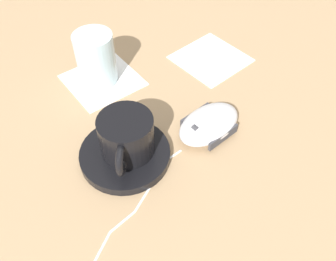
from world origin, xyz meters
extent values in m
plane|color=#9E7F5B|center=(0.00, 0.00, 0.00)|extent=(3.00, 3.00, 0.00)
cylinder|color=black|center=(0.05, 0.06, 0.01)|extent=(0.13, 0.13, 0.01)
cylinder|color=black|center=(0.04, 0.05, 0.04)|extent=(0.08, 0.08, 0.06)
torus|color=black|center=(0.05, 0.10, 0.04)|extent=(0.02, 0.05, 0.04)
ellipsoid|color=silver|center=(-0.08, 0.03, 0.02)|extent=(0.12, 0.11, 0.03)
cylinder|color=#38383D|center=(-0.06, 0.05, 0.03)|extent=(0.01, 0.01, 0.01)
cube|color=#38383D|center=(-0.10, 0.06, 0.01)|extent=(0.05, 0.03, 0.02)
cube|color=#38383D|center=(-0.07, 0.01, 0.01)|extent=(0.05, 0.03, 0.02)
cylinder|color=white|center=(-0.02, 0.07, 0.00)|extent=(0.04, 0.02, 0.00)
cylinder|color=white|center=(0.01, 0.10, 0.00)|extent=(0.02, 0.04, 0.00)
cylinder|color=white|center=(0.03, 0.13, 0.00)|extent=(0.03, 0.03, 0.00)
cylinder|color=white|center=(0.06, 0.16, 0.00)|extent=(0.03, 0.02, 0.00)
cylinder|color=white|center=(0.09, 0.19, 0.00)|extent=(0.02, 0.04, 0.00)
sphere|color=white|center=(-0.03, 0.06, 0.00)|extent=(0.00, 0.00, 0.00)
sphere|color=white|center=(0.00, 0.08, 0.00)|extent=(0.00, 0.00, 0.00)
sphere|color=white|center=(0.02, 0.12, 0.00)|extent=(0.00, 0.00, 0.00)
sphere|color=white|center=(0.04, 0.15, 0.00)|extent=(0.00, 0.00, 0.00)
sphere|color=white|center=(0.08, 0.17, 0.00)|extent=(0.00, 0.00, 0.00)
sphere|color=white|center=(0.10, 0.20, 0.00)|extent=(0.00, 0.00, 0.00)
cube|color=white|center=(0.07, -0.11, 0.00)|extent=(0.15, 0.15, 0.00)
cylinder|color=silver|center=(0.07, -0.12, 0.05)|extent=(0.06, 0.06, 0.09)
cube|color=white|center=(-0.13, -0.14, 0.00)|extent=(0.16, 0.16, 0.00)
camera|label=1|loc=(0.05, 0.39, 0.42)|focal=40.00mm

